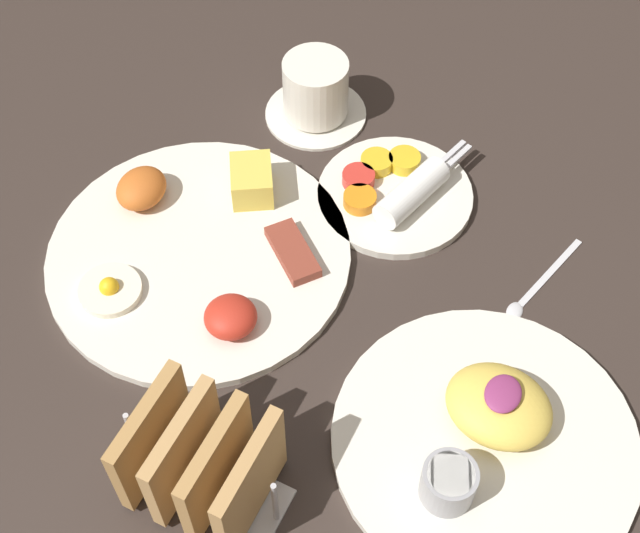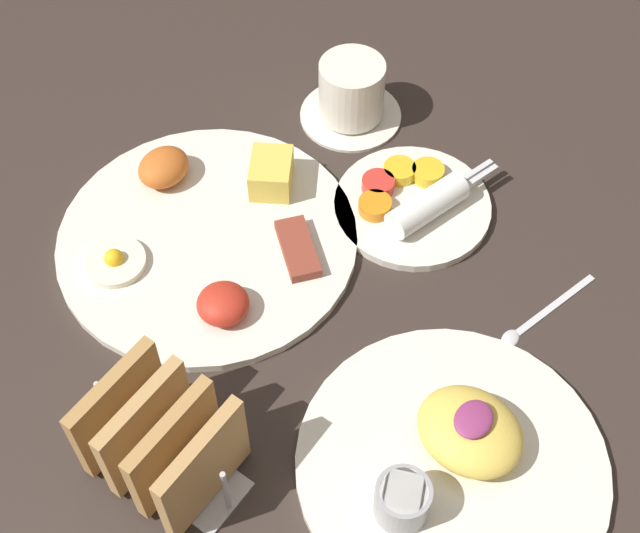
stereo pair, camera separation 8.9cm
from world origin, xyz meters
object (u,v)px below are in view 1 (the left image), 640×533
object	(u,v)px
plate_condiments	(395,191)
coffee_cup	(316,92)
plate_foreground	(486,435)
toast_rack	(201,462)
plate_breakfast	(199,249)

from	to	relation	value
plate_condiments	coffee_cup	bearing A→B (deg)	60.07
plate_condiments	plate_foreground	world-z (taller)	plate_foreground
coffee_cup	toast_rack	bearing A→B (deg)	-165.33
plate_breakfast	coffee_cup	xyz separation A→B (m)	(0.24, -0.02, 0.03)
toast_rack	coffee_cup	size ratio (longest dim) A/B	1.23
toast_rack	coffee_cup	world-z (taller)	toast_rack
plate_condiments	toast_rack	bearing A→B (deg)	177.51
plate_foreground	plate_condiments	bearing A→B (deg)	39.01
plate_condiments	plate_foreground	distance (m)	0.30
plate_breakfast	plate_condiments	world-z (taller)	plate_breakfast
plate_foreground	plate_breakfast	bearing A→B (deg)	78.35
plate_condiments	coffee_cup	distance (m)	0.16
plate_breakfast	toast_rack	xyz separation A→B (m)	(-0.22, -0.14, 0.04)
plate_breakfast	coffee_cup	size ratio (longest dim) A/B	2.64
plate_foreground	toast_rack	size ratio (longest dim) A/B	1.89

